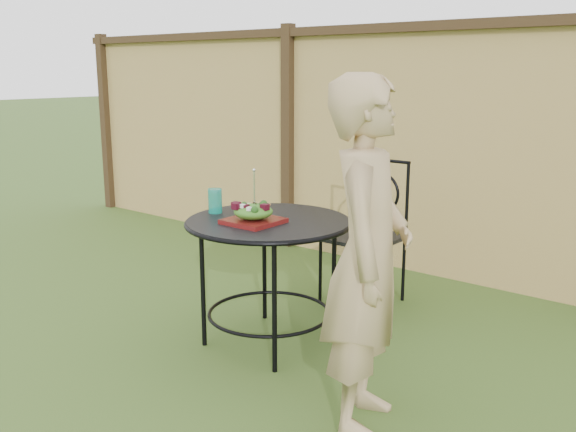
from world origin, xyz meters
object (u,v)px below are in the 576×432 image
object	(u,v)px
salad_plate	(253,221)
diner	(368,257)
patio_table	(269,244)
patio_chair	(368,228)

from	to	relation	value
salad_plate	diner	bearing A→B (deg)	-16.71
patio_table	salad_plate	size ratio (longest dim) A/B	3.42
patio_chair	salad_plate	distance (m)	1.08
patio_table	diner	xyz separation A→B (m)	(0.88, -0.38, 0.18)
patio_table	patio_chair	xyz separation A→B (m)	(0.06, 0.94, -0.08)
patio_chair	diner	size ratio (longest dim) A/B	0.62
diner	patio_chair	bearing A→B (deg)	9.00
diner	salad_plate	distance (m)	0.93
patio_chair	diner	xyz separation A→B (m)	(0.82, -1.32, 0.26)
patio_table	patio_chair	size ratio (longest dim) A/B	0.97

